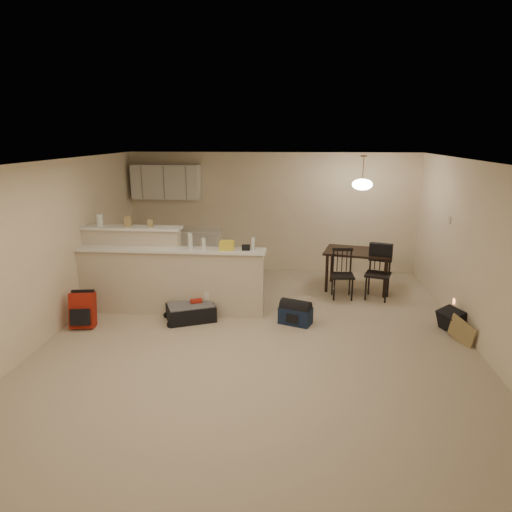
# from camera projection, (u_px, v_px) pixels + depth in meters

# --- Properties ---
(room) EXTENTS (7.00, 7.02, 2.50)m
(room) POSITION_uv_depth(u_px,v_px,m) (259.00, 255.00, 6.23)
(room) COLOR #C1AE95
(room) RESTS_ON ground
(breakfast_bar) EXTENTS (3.08, 0.58, 1.39)m
(breakfast_bar) POSITION_uv_depth(u_px,v_px,m) (157.00, 275.00, 7.49)
(breakfast_bar) COLOR beige
(breakfast_bar) RESTS_ON ground
(upper_cabinets) EXTENTS (1.40, 0.34, 0.70)m
(upper_cabinets) POSITION_uv_depth(u_px,v_px,m) (166.00, 182.00, 9.44)
(upper_cabinets) COLOR white
(upper_cabinets) RESTS_ON room
(kitchen_counter) EXTENTS (1.80, 0.60, 0.90)m
(kitchen_counter) POSITION_uv_depth(u_px,v_px,m) (177.00, 251.00, 9.68)
(kitchen_counter) COLOR white
(kitchen_counter) RESTS_ON ground
(thermostat) EXTENTS (0.02, 0.12, 0.12)m
(thermostat) POSITION_uv_depth(u_px,v_px,m) (449.00, 220.00, 7.41)
(thermostat) COLOR beige
(thermostat) RESTS_ON room
(jar) EXTENTS (0.10, 0.10, 0.20)m
(jar) POSITION_uv_depth(u_px,v_px,m) (100.00, 220.00, 7.48)
(jar) COLOR silver
(jar) RESTS_ON breakfast_bar
(cereal_box) EXTENTS (0.10, 0.07, 0.16)m
(cereal_box) POSITION_uv_depth(u_px,v_px,m) (128.00, 222.00, 7.44)
(cereal_box) COLOR tan
(cereal_box) RESTS_ON breakfast_bar
(small_box) EXTENTS (0.08, 0.06, 0.12)m
(small_box) POSITION_uv_depth(u_px,v_px,m) (150.00, 223.00, 7.41)
(small_box) COLOR tan
(small_box) RESTS_ON breakfast_bar
(bottle_a) EXTENTS (0.07, 0.07, 0.26)m
(bottle_a) POSITION_uv_depth(u_px,v_px,m) (190.00, 241.00, 7.20)
(bottle_a) COLOR silver
(bottle_a) RESTS_ON breakfast_bar
(bottle_b) EXTENTS (0.06, 0.06, 0.18)m
(bottle_b) POSITION_uv_depth(u_px,v_px,m) (204.00, 244.00, 7.19)
(bottle_b) COLOR silver
(bottle_b) RESTS_ON breakfast_bar
(bag_lump) EXTENTS (0.22, 0.18, 0.14)m
(bag_lump) POSITION_uv_depth(u_px,v_px,m) (227.00, 245.00, 7.17)
(bag_lump) COLOR tan
(bag_lump) RESTS_ON breakfast_bar
(pouch) EXTENTS (0.12, 0.10, 0.08)m
(pouch) POSITION_uv_depth(u_px,v_px,m) (246.00, 248.00, 7.15)
(pouch) COLOR tan
(pouch) RESTS_ON breakfast_bar
(extra_item_x) EXTENTS (0.05, 0.05, 0.21)m
(extra_item_x) POSITION_uv_depth(u_px,v_px,m) (253.00, 244.00, 7.13)
(extra_item_x) COLOR silver
(extra_item_x) RESTS_ON breakfast_bar
(dining_table) EXTENTS (1.35, 1.05, 0.75)m
(dining_table) POSITION_uv_depth(u_px,v_px,m) (358.00, 255.00, 8.51)
(dining_table) COLOR black
(dining_table) RESTS_ON ground
(pendant_lamp) EXTENTS (0.36, 0.36, 0.62)m
(pendant_lamp) POSITION_uv_depth(u_px,v_px,m) (362.00, 184.00, 8.16)
(pendant_lamp) COLOR brown
(pendant_lamp) RESTS_ON room
(dining_chair_near) EXTENTS (0.40, 0.38, 0.89)m
(dining_chair_near) POSITION_uv_depth(u_px,v_px,m) (343.00, 274.00, 8.10)
(dining_chair_near) COLOR black
(dining_chair_near) RESTS_ON ground
(dining_chair_far) EXTENTS (0.52, 0.51, 0.96)m
(dining_chair_far) POSITION_uv_depth(u_px,v_px,m) (378.00, 273.00, 8.05)
(dining_chair_far) COLOR black
(dining_chair_far) RESTS_ON ground
(suitcase) EXTENTS (0.86, 0.72, 0.25)m
(suitcase) POSITION_uv_depth(u_px,v_px,m) (191.00, 313.00, 7.20)
(suitcase) COLOR black
(suitcase) RESTS_ON ground
(red_backpack) EXTENTS (0.38, 0.27, 0.53)m
(red_backpack) POSITION_uv_depth(u_px,v_px,m) (83.00, 310.00, 6.92)
(red_backpack) COLOR #A61F12
(red_backpack) RESTS_ON ground
(navy_duffel) EXTENTS (0.55, 0.42, 0.27)m
(navy_duffel) POSITION_uv_depth(u_px,v_px,m) (295.00, 316.00, 7.06)
(navy_duffel) COLOR #13203C
(navy_duffel) RESTS_ON ground
(black_daypack) EXTENTS (0.38, 0.44, 0.33)m
(black_daypack) POSITION_uv_depth(u_px,v_px,m) (452.00, 321.00, 6.78)
(black_daypack) COLOR black
(black_daypack) RESTS_ON ground
(cardboard_sheet) EXTENTS (0.21, 0.41, 0.34)m
(cardboard_sheet) POSITION_uv_depth(u_px,v_px,m) (462.00, 332.00, 6.40)
(cardboard_sheet) COLOR tan
(cardboard_sheet) RESTS_ON ground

